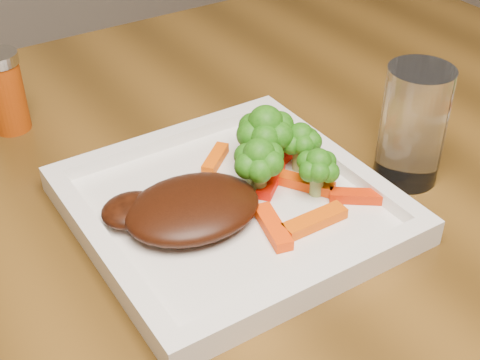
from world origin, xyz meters
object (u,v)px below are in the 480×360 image
plate (231,210)px  spice_shaker (5,92)px  drinking_glass (413,126)px  steak (192,208)px

plate → spice_shaker: bearing=115.0°
plate → drinking_glass: size_ratio=2.25×
plate → steak: bearing=-177.9°
spice_shaker → drinking_glass: 0.43m
steak → drinking_glass: size_ratio=1.04×
plate → spice_shaker: 0.30m
plate → drinking_glass: (0.18, -0.04, 0.05)m
drinking_glass → spice_shaker: bearing=134.9°
spice_shaker → drinking_glass: size_ratio=0.77×
steak → plate: bearing=2.1°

